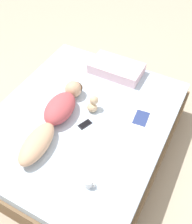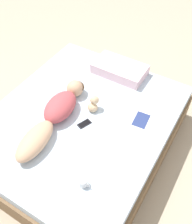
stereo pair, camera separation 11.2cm
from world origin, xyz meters
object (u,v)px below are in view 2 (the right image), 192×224
at_px(open_magazine, 132,117).
at_px(cell_phone, 84,124).
at_px(person, 55,114).
at_px(coffee_mug, 83,182).

height_order(open_magazine, cell_phone, same).
xyz_separation_m(open_magazine, cell_phone, (-0.40, -0.36, 0.00)).
height_order(person, cell_phone, person).
relative_size(open_magazine, coffee_mug, 4.34).
distance_m(person, coffee_mug, 0.85).
xyz_separation_m(person, open_magazine, (0.70, 0.47, -0.09)).
relative_size(person, open_magazine, 2.54).
bearing_deg(coffee_mug, person, 143.99).
distance_m(coffee_mug, cell_phone, 0.72).
distance_m(open_magazine, coffee_mug, 0.97).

